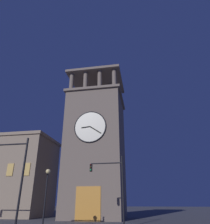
# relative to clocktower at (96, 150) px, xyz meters

# --- Properties ---
(ground_plane) EXTENTS (200.00, 200.00, 0.00)m
(ground_plane) POSITION_rel_clocktower_xyz_m (2.68, 2.86, -9.66)
(ground_plane) COLOR #4C4C51
(clocktower) EXTENTS (8.79, 9.02, 24.58)m
(clocktower) POSITION_rel_clocktower_xyz_m (0.00, 0.00, 0.00)
(clocktower) COLOR #75665B
(clocktower) RESTS_ON ground_plane
(traffic_signal_near) EXTENTS (3.41, 0.41, 6.49)m
(traffic_signal_near) POSITION_rel_clocktower_xyz_m (-3.96, 10.22, -5.50)
(traffic_signal_near) COLOR black
(traffic_signal_near) RESTS_ON ground_plane
(traffic_signal_far) EXTENTS (4.04, 0.41, 7.00)m
(traffic_signal_far) POSITION_rel_clocktower_xyz_m (3.31, 16.38, -5.05)
(traffic_signal_far) COLOR black
(traffic_signal_far) RESTS_ON ground_plane
(street_lamp) EXTENTS (0.44, 0.44, 5.03)m
(street_lamp) POSITION_rel_clocktower_xyz_m (1.86, 12.55, -6.14)
(street_lamp) COLOR black
(street_lamp) RESTS_ON ground_plane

